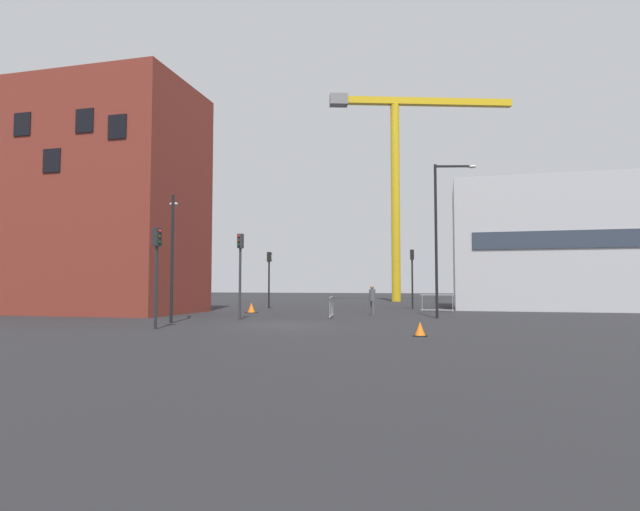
{
  "coord_description": "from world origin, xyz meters",
  "views": [
    {
      "loc": [
        6.82,
        -20.34,
        1.7
      ],
      "look_at": [
        0.0,
        7.15,
        3.32
      ],
      "focal_mm": 28.52,
      "sensor_mm": 36.0,
      "label": 1
    }
  ],
  "objects_px": {
    "streetlamp_short": "(172,244)",
    "traffic_light_corner": "(157,261)",
    "pedestrian_walking": "(372,298)",
    "traffic_light_near": "(269,271)",
    "traffic_light_island": "(412,269)",
    "traffic_cone_striped": "(420,330)",
    "construction_crane": "(400,161)",
    "traffic_cone_orange": "(251,308)",
    "traffic_light_crosswalk": "(240,262)",
    "streetlamp_tall": "(441,227)"
  },
  "relations": [
    {
      "from": "traffic_light_island",
      "to": "traffic_cone_striped",
      "type": "bearing_deg",
      "value": -85.66
    },
    {
      "from": "traffic_light_corner",
      "to": "traffic_cone_striped",
      "type": "distance_m",
      "value": 10.23
    },
    {
      "from": "streetlamp_short",
      "to": "traffic_light_crosswalk",
      "type": "bearing_deg",
      "value": 46.6
    },
    {
      "from": "traffic_light_crosswalk",
      "to": "pedestrian_walking",
      "type": "bearing_deg",
      "value": 40.02
    },
    {
      "from": "traffic_light_crosswalk",
      "to": "construction_crane",
      "type": "bearing_deg",
      "value": 79.39
    },
    {
      "from": "streetlamp_short",
      "to": "traffic_cone_orange",
      "type": "relative_size",
      "value": 9.19
    },
    {
      "from": "traffic_cone_striped",
      "to": "traffic_light_near",
      "type": "bearing_deg",
      "value": 123.59
    },
    {
      "from": "traffic_light_corner",
      "to": "pedestrian_walking",
      "type": "relative_size",
      "value": 2.34
    },
    {
      "from": "streetlamp_short",
      "to": "traffic_light_corner",
      "type": "relative_size",
      "value": 1.47
    },
    {
      "from": "traffic_light_island",
      "to": "traffic_light_near",
      "type": "relative_size",
      "value": 1.03
    },
    {
      "from": "pedestrian_walking",
      "to": "traffic_cone_orange",
      "type": "height_order",
      "value": "pedestrian_walking"
    },
    {
      "from": "streetlamp_short",
      "to": "traffic_light_corner",
      "type": "bearing_deg",
      "value": -69.56
    },
    {
      "from": "traffic_light_island",
      "to": "construction_crane",
      "type": "bearing_deg",
      "value": 97.67
    },
    {
      "from": "streetlamp_tall",
      "to": "traffic_cone_striped",
      "type": "xyz_separation_m",
      "value": [
        -0.65,
        -9.34,
        -4.44
      ]
    },
    {
      "from": "traffic_light_corner",
      "to": "traffic_light_crosswalk",
      "type": "bearing_deg",
      "value": 78.79
    },
    {
      "from": "pedestrian_walking",
      "to": "traffic_cone_striped",
      "type": "bearing_deg",
      "value": -73.83
    },
    {
      "from": "streetlamp_tall",
      "to": "pedestrian_walking",
      "type": "relative_size",
      "value": 4.75
    },
    {
      "from": "construction_crane",
      "to": "streetlamp_short",
      "type": "xyz_separation_m",
      "value": [
        -7.61,
        -30.9,
        -10.77
      ]
    },
    {
      "from": "traffic_light_island",
      "to": "traffic_cone_orange",
      "type": "distance_m",
      "value": 12.0
    },
    {
      "from": "traffic_cone_orange",
      "to": "traffic_light_crosswalk",
      "type": "bearing_deg",
      "value": -73.67
    },
    {
      "from": "construction_crane",
      "to": "traffic_cone_orange",
      "type": "bearing_deg",
      "value": -107.17
    },
    {
      "from": "streetlamp_short",
      "to": "traffic_light_corner",
      "type": "height_order",
      "value": "streetlamp_short"
    },
    {
      "from": "streetlamp_tall",
      "to": "traffic_light_crosswalk",
      "type": "height_order",
      "value": "streetlamp_tall"
    },
    {
      "from": "streetlamp_short",
      "to": "pedestrian_walking",
      "type": "distance_m",
      "value": 11.11
    },
    {
      "from": "traffic_light_island",
      "to": "traffic_cone_striped",
      "type": "distance_m",
      "value": 19.22
    },
    {
      "from": "streetlamp_short",
      "to": "traffic_light_near",
      "type": "xyz_separation_m",
      "value": [
        -0.31,
        13.79,
        -0.81
      ]
    },
    {
      "from": "traffic_light_near",
      "to": "traffic_cone_striped",
      "type": "bearing_deg",
      "value": -56.41
    },
    {
      "from": "construction_crane",
      "to": "traffic_cone_orange",
      "type": "distance_m",
      "value": 27.6
    },
    {
      "from": "traffic_light_near",
      "to": "traffic_cone_orange",
      "type": "bearing_deg",
      "value": -80.97
    },
    {
      "from": "traffic_light_island",
      "to": "traffic_light_crosswalk",
      "type": "bearing_deg",
      "value": -119.31
    },
    {
      "from": "streetlamp_tall",
      "to": "traffic_light_island",
      "type": "distance_m",
      "value": 10.06
    },
    {
      "from": "streetlamp_short",
      "to": "pedestrian_walking",
      "type": "bearing_deg",
      "value": 42.03
    },
    {
      "from": "construction_crane",
      "to": "traffic_cone_orange",
      "type": "xyz_separation_m",
      "value": [
        -7.03,
        -22.73,
        -13.99
      ]
    },
    {
      "from": "traffic_light_island",
      "to": "traffic_light_corner",
      "type": "height_order",
      "value": "traffic_light_island"
    },
    {
      "from": "pedestrian_walking",
      "to": "traffic_light_near",
      "type": "bearing_deg",
      "value": 141.81
    },
    {
      "from": "traffic_cone_striped",
      "to": "traffic_cone_orange",
      "type": "bearing_deg",
      "value": 132.3
    },
    {
      "from": "traffic_light_crosswalk",
      "to": "traffic_light_island",
      "type": "bearing_deg",
      "value": 60.69
    },
    {
      "from": "construction_crane",
      "to": "streetlamp_tall",
      "type": "xyz_separation_m",
      "value": [
        4.15,
        -24.97,
        -9.62
      ]
    },
    {
      "from": "streetlamp_tall",
      "to": "traffic_light_corner",
      "type": "xyz_separation_m",
      "value": [
        -10.59,
        -9.08,
        -2.04
      ]
    },
    {
      "from": "streetlamp_short",
      "to": "traffic_cone_orange",
      "type": "xyz_separation_m",
      "value": [
        0.59,
        8.17,
        -3.22
      ]
    },
    {
      "from": "traffic_light_corner",
      "to": "traffic_light_crosswalk",
      "type": "relative_size",
      "value": 0.93
    },
    {
      "from": "construction_crane",
      "to": "traffic_light_near",
      "type": "bearing_deg",
      "value": -114.85
    },
    {
      "from": "traffic_light_crosswalk",
      "to": "traffic_cone_orange",
      "type": "xyz_separation_m",
      "value": [
        -1.69,
        5.76,
        -2.5
      ]
    },
    {
      "from": "traffic_light_near",
      "to": "traffic_light_corner",
      "type": "xyz_separation_m",
      "value": [
        1.48,
        -16.94,
        -0.09
      ]
    },
    {
      "from": "traffic_cone_striped",
      "to": "traffic_light_island",
      "type": "bearing_deg",
      "value": 94.34
    },
    {
      "from": "traffic_light_island",
      "to": "traffic_light_near",
      "type": "bearing_deg",
      "value": -169.81
    },
    {
      "from": "streetlamp_short",
      "to": "pedestrian_walking",
      "type": "xyz_separation_m",
      "value": [
        8.03,
        7.24,
        -2.55
      ]
    },
    {
      "from": "streetlamp_short",
      "to": "traffic_cone_striped",
      "type": "distance_m",
      "value": 12.09
    },
    {
      "from": "pedestrian_walking",
      "to": "traffic_cone_striped",
      "type": "height_order",
      "value": "pedestrian_walking"
    },
    {
      "from": "traffic_light_island",
      "to": "traffic_cone_striped",
      "type": "xyz_separation_m",
      "value": [
        1.44,
        -19.0,
        -2.56
      ]
    }
  ]
}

